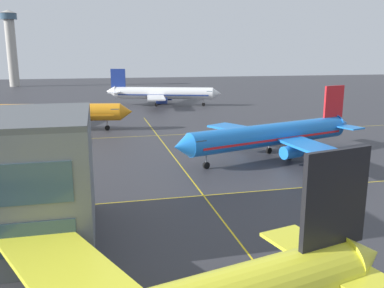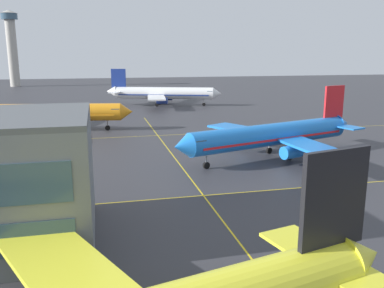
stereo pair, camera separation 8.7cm
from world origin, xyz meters
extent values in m
cone|color=yellow|center=(3.66, 11.60, 4.67)|extent=(4.11, 4.42, 3.75)
cube|color=black|center=(1.04, 10.97, 9.14)|extent=(4.94, 1.53, 6.23)
cube|color=yellow|center=(0.81, 14.12, 4.67)|extent=(4.49, 6.03, 0.25)
cube|color=yellow|center=(-15.17, 16.16, 3.64)|extent=(11.58, 16.39, 0.42)
cylinder|color=blue|center=(16.11, 53.79, 4.14)|extent=(32.00, 13.31, 3.84)
cone|color=blue|center=(-0.57, 48.57, 4.14)|extent=(3.63, 4.37, 3.76)
cone|color=blue|center=(33.08, 59.10, 4.55)|extent=(4.17, 4.45, 3.65)
cube|color=red|center=(30.57, 58.31, 8.89)|extent=(4.74, 1.79, 6.06)
cube|color=blue|center=(30.15, 61.36, 4.55)|extent=(4.65, 5.98, 0.24)
cube|color=blue|center=(31.96, 55.57, 4.55)|extent=(4.65, 5.98, 0.24)
cube|color=blue|center=(14.51, 62.29, 3.54)|extent=(12.01, 15.78, 0.40)
cube|color=blue|center=(19.64, 45.90, 3.54)|extent=(6.65, 15.58, 0.40)
cylinder|color=blue|center=(14.35, 58.74, 2.22)|extent=(3.91, 3.05, 2.12)
cylinder|color=blue|center=(17.49, 48.72, 2.22)|extent=(3.91, 3.05, 2.12)
cube|color=#385166|center=(1.65, 49.27, 4.70)|extent=(2.79, 3.91, 0.71)
cube|color=red|center=(16.11, 53.79, 3.66)|extent=(29.54, 12.58, 0.36)
cylinder|color=#99999E|center=(3.58, 49.87, 1.67)|extent=(0.28, 0.28, 1.67)
cylinder|color=black|center=(3.58, 49.87, 0.56)|extent=(1.20, 0.77, 1.11)
cylinder|color=#99999E|center=(17.25, 56.90, 1.67)|extent=(0.28, 0.28, 1.67)
cylinder|color=black|center=(17.25, 56.90, 0.56)|extent=(1.20, 0.77, 1.11)
cylinder|color=#99999E|center=(18.82, 51.89, 1.67)|extent=(0.28, 0.28, 1.67)
cylinder|color=black|center=(18.82, 51.89, 0.56)|extent=(1.20, 0.77, 1.11)
cylinder|color=orange|center=(-24.27, 89.14, 4.37)|extent=(34.29, 9.39, 4.05)
cone|color=orange|center=(-6.08, 86.23, 4.37)|extent=(3.36, 4.35, 3.97)
cube|color=orange|center=(-26.75, 80.37, 3.73)|extent=(6.34, 16.23, 0.43)
cube|color=orange|center=(-23.89, 98.25, 3.73)|extent=(10.92, 16.90, 0.43)
cylinder|color=#333338|center=(-24.94, 83.64, 2.34)|extent=(3.93, 2.78, 2.24)
cylinder|color=#333338|center=(-23.18, 94.58, 2.34)|extent=(3.93, 2.78, 2.24)
cube|color=#385166|center=(-8.50, 86.61, 4.95)|extent=(2.48, 3.98, 0.75)
cube|color=orange|center=(-24.27, 89.14, 3.86)|extent=(31.60, 9.00, 0.38)
cylinder|color=#99999E|center=(-10.60, 86.95, 1.76)|extent=(0.30, 0.30, 1.76)
cylinder|color=black|center=(-10.60, 86.95, 0.59)|extent=(1.23, 0.66, 1.17)
cylinder|color=#99999E|center=(-26.81, 86.75, 1.76)|extent=(0.30, 0.30, 1.76)
cylinder|color=black|center=(-26.81, 86.75, 0.59)|extent=(1.23, 0.66, 1.17)
cylinder|color=#99999E|center=(-25.93, 92.21, 1.76)|extent=(0.30, 0.30, 1.76)
cylinder|color=black|center=(-25.93, 92.21, 0.59)|extent=(1.23, 0.66, 1.17)
cylinder|color=white|center=(9.97, 130.11, 4.36)|extent=(33.57, 14.70, 4.04)
cone|color=white|center=(27.43, 124.24, 4.36)|extent=(3.89, 4.64, 3.96)
cone|color=white|center=(-7.78, 136.09, 4.79)|extent=(4.45, 4.73, 3.84)
cube|color=navy|center=(-5.16, 135.20, 9.37)|extent=(4.96, 1.99, 6.39)
cube|color=white|center=(-6.68, 132.35, 4.79)|extent=(4.99, 6.33, 0.26)
cube|color=white|center=(-4.64, 138.40, 4.79)|extent=(4.99, 6.33, 0.26)
cube|color=white|center=(6.08, 121.88, 3.73)|extent=(7.33, 16.50, 0.43)
cube|color=white|center=(11.85, 139.02, 3.73)|extent=(12.89, 16.56, 0.43)
cylinder|color=navy|center=(8.41, 124.80, 2.34)|extent=(4.14, 3.27, 2.24)
cylinder|color=navy|center=(11.94, 135.29, 2.34)|extent=(4.14, 3.27, 2.24)
cube|color=#385166|center=(25.11, 125.02, 4.95)|extent=(3.00, 4.14, 0.75)
cube|color=navy|center=(9.97, 130.11, 3.86)|extent=(31.00, 13.87, 0.38)
cylinder|color=#99999E|center=(23.09, 125.70, 1.76)|extent=(0.30, 0.30, 1.76)
cylinder|color=black|center=(23.09, 125.70, 0.59)|extent=(1.26, 0.83, 1.17)
cylinder|color=#99999E|center=(7.07, 128.17, 1.76)|extent=(0.30, 0.30, 1.76)
cylinder|color=black|center=(7.07, 128.17, 0.59)|extent=(1.26, 0.83, 1.17)
cylinder|color=#99999E|center=(8.84, 133.41, 1.76)|extent=(0.30, 0.30, 1.76)
cylinder|color=black|center=(8.84, 133.41, 0.59)|extent=(1.26, 0.83, 1.17)
cube|color=yellow|center=(0.00, 37.99, 0.00)|extent=(121.04, 0.20, 0.01)
cube|color=yellow|center=(0.00, 77.99, 0.00)|extent=(121.04, 0.20, 0.01)
cube|color=yellow|center=(0.00, 37.99, 0.00)|extent=(0.20, 131.98, 0.01)
cylinder|color=#ADA89E|center=(-56.27, 231.78, 17.70)|extent=(5.20, 5.20, 35.40)
cylinder|color=#385166|center=(-56.27, 231.78, 37.00)|extent=(8.40, 8.40, 3.20)
cone|color=#ADA89E|center=(-56.27, 231.78, 39.50)|extent=(8.82, 8.82, 1.80)
camera|label=1|loc=(-12.66, -9.62, 17.74)|focal=38.04mm
camera|label=2|loc=(-12.57, -9.64, 17.74)|focal=38.04mm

